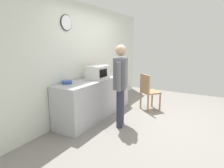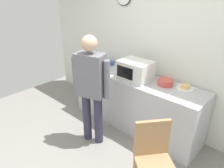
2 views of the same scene
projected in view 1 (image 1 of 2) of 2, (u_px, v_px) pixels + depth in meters
name	position (u px, v px, depth m)	size (l,w,h in m)	color
ground_plane	(148.00, 122.00, 4.21)	(6.00, 6.00, 0.00)	gray
back_wall	(88.00, 60.00, 4.70)	(5.40, 0.13, 2.60)	silver
kitchen_counter	(96.00, 97.00, 4.49)	(2.29, 0.62, 0.90)	#B7B7BC
microwave	(98.00, 72.00, 4.35)	(0.50, 0.39, 0.30)	silver
sandwich_plate	(107.00, 73.00, 5.11)	(0.25, 0.25, 0.07)	white
salad_bowl	(67.00, 82.00, 3.81)	(0.21, 0.21, 0.06)	#33519E
cereal_bowl	(104.00, 73.00, 4.84)	(0.23, 0.23, 0.09)	#C64C42
fork_utensil	(123.00, 73.00, 5.10)	(0.17, 0.02, 0.01)	silver
spoon_utensil	(116.00, 75.00, 4.91)	(0.17, 0.02, 0.01)	silver
person_standing	(121.00, 80.00, 3.82)	(0.56, 0.35, 1.68)	#302F44
wooden_chair	(148.00, 90.00, 4.85)	(0.56, 0.56, 0.94)	#A87F56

